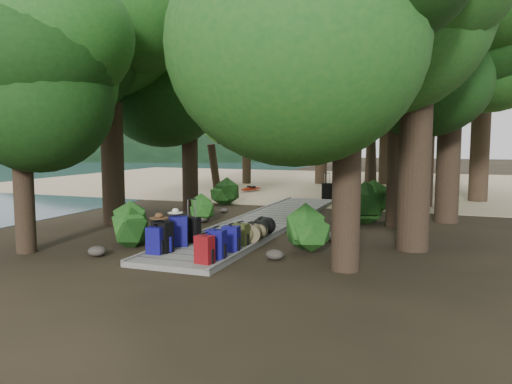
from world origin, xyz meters
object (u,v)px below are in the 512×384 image
at_px(duffel_right_black, 260,228).
at_px(backpack_right_b, 216,243).
at_px(backpack_right_c, 231,237).
at_px(sun_lounger, 397,189).
at_px(backpack_left_c, 179,229).
at_px(backpack_right_a, 204,248).
at_px(backpack_right_d, 240,233).
at_px(duffel_right_khaki, 253,232).
at_px(backpack_left_a, 155,239).
at_px(backpack_left_b, 162,235).
at_px(suitcase_on_boardwalk, 192,230).
at_px(kayak, 251,188).
at_px(lone_suitcase_on_sand, 327,191).

bearing_deg(duffel_right_black, backpack_right_b, -100.84).
bearing_deg(backpack_right_c, backpack_right_b, -93.49).
bearing_deg(sun_lounger, duffel_right_black, -87.37).
relative_size(backpack_left_c, backpack_right_a, 1.24).
relative_size(backpack_right_d, duffel_right_khaki, 0.89).
distance_m(backpack_right_d, duffel_right_black, 1.12).
distance_m(backpack_left_a, backpack_right_d, 2.04).
xyz_separation_m(backpack_left_c, duffel_right_khaki, (1.42, 1.15, -0.18)).
relative_size(backpack_left_b, sun_lounger, 0.39).
bearing_deg(backpack_right_a, backpack_right_b, 90.27).
bearing_deg(sun_lounger, backpack_left_a, -90.92).
height_order(backpack_right_c, backpack_right_d, backpack_right_c).
bearing_deg(duffel_right_black, backpack_right_d, -104.98).
bearing_deg(backpack_right_c, suitcase_on_boardwalk, 152.71).
bearing_deg(backpack_left_a, kayak, 100.28).
xyz_separation_m(backpack_left_a, duffel_right_black, (1.48, 2.62, -0.09)).
relative_size(duffel_right_khaki, duffel_right_black, 0.85).
bearing_deg(lone_suitcase_on_sand, backpack_right_a, -97.73).
relative_size(backpack_right_c, backpack_right_d, 1.12).
relative_size(backpack_left_b, duffel_right_black, 1.01).
bearing_deg(suitcase_on_boardwalk, backpack_right_a, -50.69).
height_order(duffel_right_black, lone_suitcase_on_sand, lone_suitcase_on_sand).
relative_size(backpack_left_b, duffel_right_khaki, 1.19).
distance_m(backpack_left_a, sun_lounger, 15.17).
relative_size(duffel_right_black, sun_lounger, 0.39).
distance_m(backpack_left_c, kayak, 13.51).
distance_m(backpack_right_a, backpack_right_c, 1.18).
height_order(backpack_right_c, duffel_right_black, backpack_right_c).
relative_size(suitcase_on_boardwalk, kayak, 0.18).
bearing_deg(sun_lounger, duffel_right_khaki, -86.81).
distance_m(backpack_right_b, backpack_right_c, 0.77).
bearing_deg(backpack_left_a, suitcase_on_boardwalk, 80.34).
distance_m(backpack_right_a, sun_lounger, 15.26).
height_order(backpack_left_a, backpack_left_c, backpack_left_c).
bearing_deg(backpack_left_c, duffel_right_black, 26.88).
height_order(backpack_left_a, kayak, backpack_left_a).
bearing_deg(sun_lounger, backpack_right_b, -85.56).
bearing_deg(kayak, backpack_right_b, -56.18).
bearing_deg(duffel_right_khaki, backpack_right_c, -105.31).
xyz_separation_m(backpack_left_c, backpack_right_b, (1.37, -0.88, -0.04)).
distance_m(duffel_right_black, kayak, 12.31).
bearing_deg(backpack_left_a, duffel_right_black, 58.19).
relative_size(lone_suitcase_on_sand, kayak, 0.21).
distance_m(backpack_left_c, sun_lounger, 14.28).
height_order(backpack_right_c, suitcase_on_boardwalk, backpack_right_c).
height_order(backpack_left_c, backpack_right_d, backpack_left_c).
bearing_deg(backpack_left_b, sun_lounger, 84.57).
relative_size(backpack_right_b, sun_lounger, 0.36).
height_order(backpack_left_a, backpack_right_d, backpack_left_a).
height_order(backpack_left_b, duffel_right_black, backpack_left_b).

